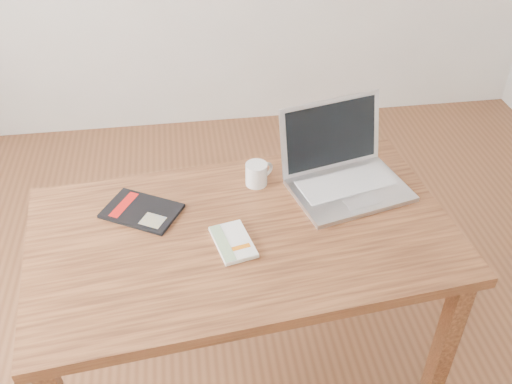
{
  "coord_description": "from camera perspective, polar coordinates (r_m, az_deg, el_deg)",
  "views": [
    {
      "loc": [
        -0.21,
        -1.27,
        1.94
      ],
      "look_at": [
        -0.01,
        0.11,
        0.85
      ],
      "focal_mm": 40.0,
      "sensor_mm": 36.0,
      "label": 1
    }
  ],
  "objects": [
    {
      "name": "room",
      "position": [
        1.41,
        -1.62,
        13.36
      ],
      "size": [
        4.04,
        4.04,
        2.7
      ],
      "color": "brown",
      "rests_on": "ground"
    },
    {
      "name": "desk",
      "position": [
        1.85,
        -1.28,
        -5.92
      ],
      "size": [
        1.39,
        0.89,
        0.75
      ],
      "rotation": [
        0.0,
        0.0,
        0.1
      ],
      "color": "brown",
      "rests_on": "ground"
    },
    {
      "name": "white_guidebook",
      "position": [
        1.74,
        -2.31,
        -5.02
      ],
      "size": [
        0.14,
        0.19,
        0.02
      ],
      "rotation": [
        0.0,
        0.0,
        0.22
      ],
      "color": "silver",
      "rests_on": "desk"
    },
    {
      "name": "black_guidebook",
      "position": [
        1.89,
        -11.37,
        -1.87
      ],
      "size": [
        0.28,
        0.25,
        0.01
      ],
      "rotation": [
        0.0,
        0.0,
        1.05
      ],
      "color": "black",
      "rests_on": "desk"
    },
    {
      "name": "laptop",
      "position": [
        1.97,
        8.69,
        2.18
      ],
      "size": [
        0.44,
        0.4,
        0.26
      ],
      "rotation": [
        0.0,
        0.0,
        0.24
      ],
      "color": "silver",
      "rests_on": "desk"
    },
    {
      "name": "coffee_mug",
      "position": [
        1.95,
        0.1,
        1.87
      ],
      "size": [
        0.1,
        0.08,
        0.08
      ],
      "rotation": [
        0.0,
        0.0,
        0.53
      ],
      "color": "white",
      "rests_on": "desk"
    }
  ]
}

